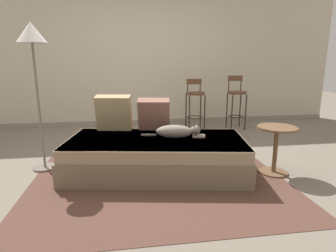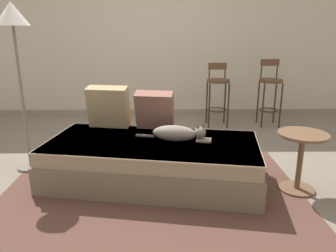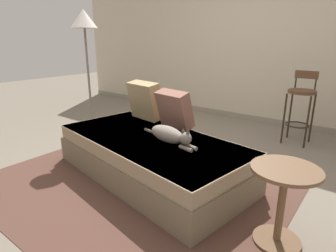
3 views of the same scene
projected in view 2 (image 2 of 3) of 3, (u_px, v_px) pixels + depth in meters
ground_plane at (154, 164)px, 3.62m from camera, size 16.00×16.00×0.00m
wall_back_panel at (157, 37)px, 5.41m from camera, size 8.00×0.10×2.60m
wall_baseboard_trim at (157, 112)px, 5.71m from camera, size 8.00×0.02×0.09m
area_rug at (152, 194)px, 2.95m from camera, size 2.72×2.08×0.01m
couch at (153, 160)px, 3.18m from camera, size 2.15×1.30×0.41m
throw_pillow_corner at (109, 107)px, 3.51m from camera, size 0.46×0.29×0.45m
throw_pillow_middle at (155, 110)px, 3.44m from camera, size 0.43×0.31×0.42m
cat at (178, 133)px, 3.11m from camera, size 0.73×0.25×0.19m
bar_stool_near_window at (218, 89)px, 4.93m from camera, size 0.34×0.34×0.95m
bar_stool_by_doorway at (270, 88)px, 4.94m from camera, size 0.34×0.34×1.00m
side_table at (301, 154)px, 2.94m from camera, size 0.44×0.44×0.55m
floor_lamp at (14, 30)px, 3.13m from camera, size 0.32×0.32×1.69m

